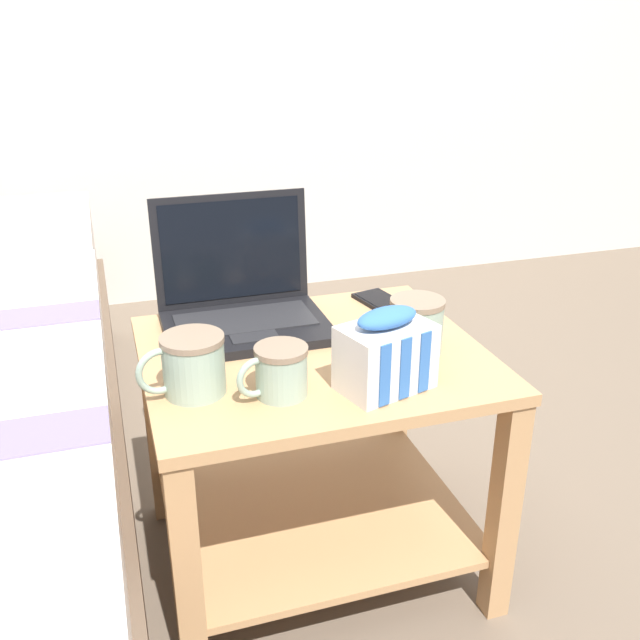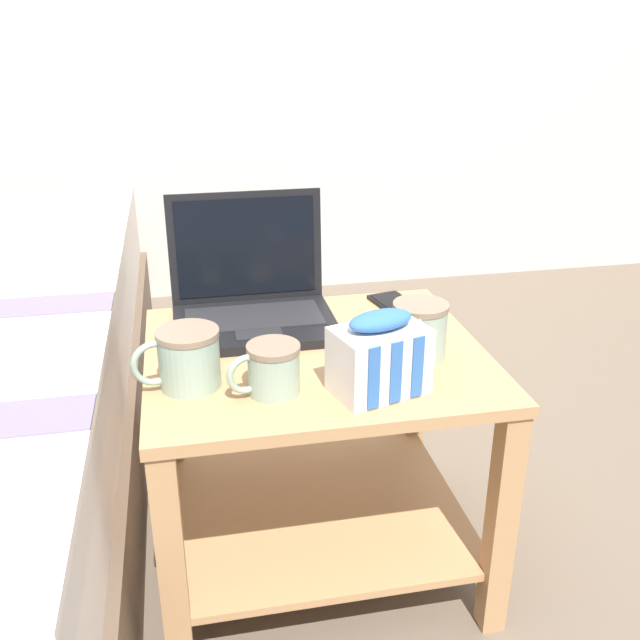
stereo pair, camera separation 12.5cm
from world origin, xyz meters
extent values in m
plane|color=brown|center=(0.00, 0.00, 0.00)|extent=(8.00, 8.00, 0.00)
cube|color=tan|center=(0.00, 0.00, 0.47)|extent=(0.62, 0.54, 0.02)
cube|color=tan|center=(0.00, 0.00, 0.12)|extent=(0.58, 0.50, 0.02)
cube|color=tan|center=(-0.28, -0.24, 0.23)|extent=(0.04, 0.04, 0.46)
cube|color=tan|center=(0.28, -0.24, 0.23)|extent=(0.04, 0.04, 0.46)
cube|color=tan|center=(-0.28, 0.24, 0.23)|extent=(0.04, 0.04, 0.46)
cube|color=tan|center=(0.28, 0.24, 0.23)|extent=(0.04, 0.04, 0.46)
cube|color=black|center=(-0.10, 0.12, 0.49)|extent=(0.32, 0.23, 0.02)
cube|color=#232326|center=(-0.10, 0.14, 0.50)|extent=(0.27, 0.13, 0.00)
cube|color=#232326|center=(-0.10, 0.06, 0.50)|extent=(0.09, 0.05, 0.00)
cube|color=black|center=(-0.10, 0.25, 0.61)|extent=(0.32, 0.03, 0.23)
cube|color=black|center=(-0.10, 0.24, 0.61)|extent=(0.28, 0.02, 0.20)
cube|color=green|center=(-0.01, 0.25, 0.57)|extent=(0.04, 0.01, 0.04)
cube|color=blue|center=(-0.12, 0.25, 0.59)|extent=(0.04, 0.00, 0.03)
cube|color=silver|center=(-0.10, 0.25, 0.61)|extent=(0.03, 0.00, 0.02)
cube|color=orange|center=(-0.06, 0.25, 0.57)|extent=(0.03, 0.00, 0.04)
cylinder|color=#8CA593|center=(0.18, -0.06, 0.53)|extent=(0.10, 0.10, 0.10)
cylinder|color=#7F6B56|center=(0.18, -0.06, 0.58)|extent=(0.10, 0.10, 0.01)
cylinder|color=black|center=(0.18, -0.06, 0.57)|extent=(0.09, 0.09, 0.01)
torus|color=#8CA593|center=(0.16, -0.11, 0.53)|extent=(0.04, 0.08, 0.08)
cylinder|color=#8CA593|center=(-0.10, -0.14, 0.52)|extent=(0.08, 0.08, 0.09)
cylinder|color=#7F6B56|center=(-0.10, -0.14, 0.56)|extent=(0.09, 0.09, 0.01)
cylinder|color=black|center=(-0.10, -0.14, 0.55)|extent=(0.08, 0.08, 0.01)
torus|color=#8CA593|center=(-0.14, -0.15, 0.52)|extent=(0.07, 0.03, 0.07)
cylinder|color=#8CA593|center=(-0.23, -0.09, 0.53)|extent=(0.10, 0.10, 0.10)
cylinder|color=#7F6B56|center=(-0.23, -0.09, 0.58)|extent=(0.10, 0.10, 0.01)
cylinder|color=black|center=(-0.23, -0.09, 0.57)|extent=(0.09, 0.09, 0.01)
torus|color=#8CA593|center=(-0.28, -0.10, 0.53)|extent=(0.08, 0.03, 0.08)
cube|color=silver|center=(0.07, -0.17, 0.54)|extent=(0.17, 0.14, 0.11)
cube|color=#3366B2|center=(0.05, -0.23, 0.54)|extent=(0.02, 0.01, 0.11)
cube|color=#3366B2|center=(0.09, -0.21, 0.54)|extent=(0.02, 0.01, 0.11)
cube|color=#3366B2|center=(0.13, -0.20, 0.54)|extent=(0.02, 0.01, 0.11)
ellipsoid|color=#3366B2|center=(0.07, -0.17, 0.61)|extent=(0.12, 0.09, 0.03)
cube|color=black|center=(0.21, 0.17, 0.48)|extent=(0.10, 0.17, 0.01)
cube|color=black|center=(0.21, 0.17, 0.49)|extent=(0.09, 0.15, 0.00)
camera|label=1|loc=(-0.35, -1.13, 1.05)|focal=40.00mm
camera|label=2|loc=(-0.23, -1.16, 1.05)|focal=40.00mm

